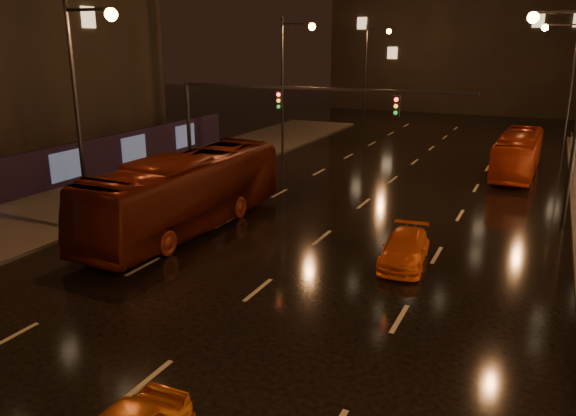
% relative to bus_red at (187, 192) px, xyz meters
% --- Properties ---
extents(ground, '(140.00, 140.00, 0.00)m').
position_rel_bus_red_xyz_m(ground, '(6.10, 5.36, -1.72)').
color(ground, black).
rests_on(ground, ground).
extents(sidewalk_left, '(7.00, 70.00, 0.15)m').
position_rel_bus_red_xyz_m(sidewalk_left, '(-7.40, 0.36, -1.65)').
color(sidewalk_left, '#38332D').
rests_on(sidewalk_left, ground).
extents(traffic_signal, '(15.31, 0.32, 6.20)m').
position_rel_bus_red_xyz_m(traffic_signal, '(1.04, 5.36, 3.01)').
color(traffic_signal, black).
rests_on(traffic_signal, ground).
extents(streetlight_right, '(2.64, 0.50, 10.00)m').
position_rel_bus_red_xyz_m(streetlight_right, '(15.02, -12.64, 4.71)').
color(streetlight_right, black).
rests_on(streetlight_right, ground).
extents(bus_red, '(3.10, 12.43, 3.45)m').
position_rel_bus_red_xyz_m(bus_red, '(0.00, 0.00, 0.00)').
color(bus_red, '#53160B').
rests_on(bus_red, ground).
extents(bus_curb, '(2.58, 9.87, 2.73)m').
position_rel_bus_red_xyz_m(bus_curb, '(12.96, 18.33, -0.36)').
color(bus_curb, '#AF3011').
rests_on(bus_curb, ground).
extents(taxi_far, '(2.07, 4.20, 1.18)m').
position_rel_bus_red_xyz_m(taxi_far, '(10.10, -0.05, -1.14)').
color(taxi_far, orange).
rests_on(taxi_far, ground).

